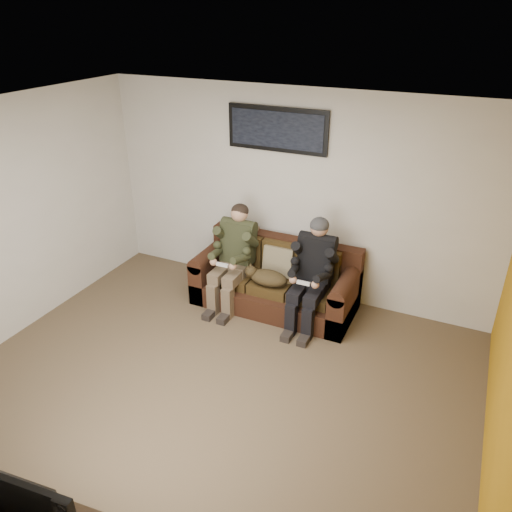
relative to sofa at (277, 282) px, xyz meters
The scene contains 11 objects.
floor 1.85m from the sofa, 89.09° to the right, with size 5.00×5.00×0.00m, color brown.
ceiling 2.93m from the sofa, 89.09° to the right, with size 5.00×5.00×0.00m, color silver.
wall_back 1.08m from the sofa, 86.15° to the left, with size 5.00×5.00×0.00m, color beige.
sofa is the anchor object (origin of this frame).
throw_pillow 0.27m from the sofa, 90.00° to the left, with size 0.38×0.11×0.36m, color #837455.
throw_blanket 0.82m from the sofa, 157.42° to the left, with size 0.41×0.20×0.07m, color gray.
person_left 0.66m from the sofa, 162.04° to the right, with size 0.51×0.87×1.25m.
person_right 0.66m from the sofa, 17.92° to the right, with size 0.51×0.86×1.26m.
cat 0.33m from the sofa, 94.22° to the right, with size 0.66×0.26×0.24m.
framed_poster 1.85m from the sofa, 116.85° to the left, with size 1.25×0.05×0.52m.
television 3.80m from the sofa, 91.67° to the right, with size 0.98×0.13×0.57m, color black.
Camera 1 is at (2.02, -3.20, 3.41)m, focal length 35.00 mm.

